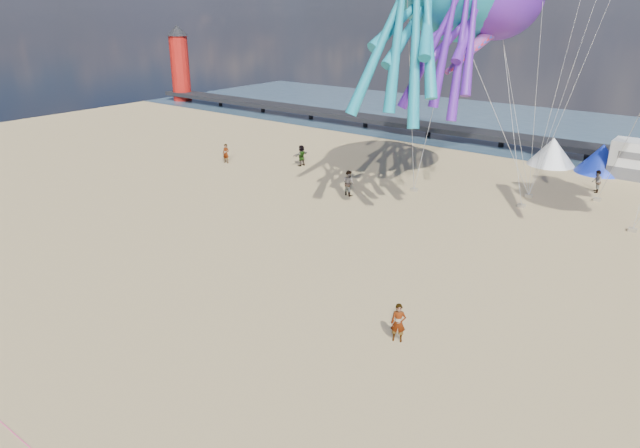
% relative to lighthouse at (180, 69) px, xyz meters
% --- Properties ---
extents(ground, '(120.00, 120.00, 0.00)m').
position_rel_lighthouse_xyz_m(ground, '(56.00, -44.00, -4.50)').
color(ground, tan).
rests_on(ground, ground).
extents(water, '(120.00, 120.00, 0.00)m').
position_rel_lighthouse_xyz_m(water, '(56.00, 11.00, -4.48)').
color(water, '#324C61').
rests_on(water, ground).
extents(pier, '(60.00, 3.00, 0.50)m').
position_rel_lighthouse_xyz_m(pier, '(28.00, 0.00, -3.50)').
color(pier, black).
rests_on(pier, ground).
extents(lighthouse, '(2.60, 2.60, 9.00)m').
position_rel_lighthouse_xyz_m(lighthouse, '(0.00, 0.00, 0.00)').
color(lighthouse, '#A5140F').
rests_on(lighthouse, ground).
extents(tent_white, '(4.00, 4.00, 2.40)m').
position_rel_lighthouse_xyz_m(tent_white, '(54.00, -4.00, -3.30)').
color(tent_white, white).
rests_on(tent_white, ground).
extents(tent_blue, '(4.00, 4.00, 2.40)m').
position_rel_lighthouse_xyz_m(tent_blue, '(58.00, -4.00, -3.30)').
color(tent_blue, '#1933CC').
rests_on(tent_blue, ground).
extents(standing_person, '(0.73, 0.62, 1.70)m').
position_rel_lighthouse_xyz_m(standing_person, '(57.66, -36.53, -3.65)').
color(standing_person, tan).
rests_on(standing_person, ground).
extents(beachgoer_1, '(0.72, 0.93, 1.69)m').
position_rel_lighthouse_xyz_m(beachgoer_1, '(59.08, -10.02, -3.66)').
color(beachgoer_1, '#7F6659').
rests_on(beachgoer_1, ground).
extents(beachgoer_4, '(0.52, 1.10, 1.82)m').
position_rel_lighthouse_xyz_m(beachgoer_4, '(36.91, -17.54, -3.59)').
color(beachgoer_4, '#7F6659').
rests_on(beachgoer_4, ground).
extents(beachgoer_5, '(1.65, 0.85, 1.70)m').
position_rel_lighthouse_xyz_m(beachgoer_5, '(31.04, -20.88, -3.65)').
color(beachgoer_5, '#7F6659').
rests_on(beachgoer_5, ground).
extents(beachgoer_7, '(1.02, 0.76, 1.88)m').
position_rel_lighthouse_xyz_m(beachgoer_7, '(44.86, -21.82, -3.56)').
color(beachgoer_7, '#7F6659').
rests_on(beachgoer_7, ground).
extents(sandbag_a, '(0.50, 0.35, 0.22)m').
position_rel_lighthouse_xyz_m(sandbag_a, '(48.24, -18.03, -4.39)').
color(sandbag_a, gray).
rests_on(sandbag_a, ground).
extents(sandbag_b, '(0.50, 0.35, 0.22)m').
position_rel_lighthouse_xyz_m(sandbag_b, '(55.90, -16.71, -4.39)').
color(sandbag_b, gray).
rests_on(sandbag_b, ground).
extents(sandbag_c, '(0.50, 0.35, 0.22)m').
position_rel_lighthouse_xyz_m(sandbag_c, '(62.92, -17.04, -4.39)').
color(sandbag_c, gray).
rests_on(sandbag_c, ground).
extents(sandbag_d, '(0.50, 0.35, 0.22)m').
position_rel_lighthouse_xyz_m(sandbag_d, '(59.72, -12.07, -4.39)').
color(sandbag_d, gray).
rests_on(sandbag_d, ground).
extents(sandbag_e, '(0.50, 0.35, 0.22)m').
position_rel_lighthouse_xyz_m(sandbag_e, '(55.56, -14.19, -4.39)').
color(sandbag_e, gray).
rests_on(sandbag_e, ground).
extents(windsock_right, '(1.89, 4.93, 4.85)m').
position_rel_lighthouse_xyz_m(windsock_right, '(52.54, -20.02, 5.91)').
color(windsock_right, red).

